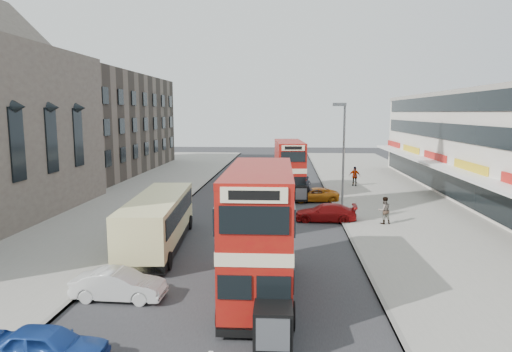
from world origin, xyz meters
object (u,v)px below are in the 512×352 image
at_px(cyclist, 307,193).
at_px(street_lamp, 343,148).
at_px(car_right_b, 314,195).
at_px(coach, 158,219).
at_px(car_left_front, 119,285).
at_px(pedestrian_far, 355,176).
at_px(bus_main, 260,232).
at_px(bus_second, 289,167).
at_px(car_right_a, 325,213).
at_px(car_left_near, 47,347).
at_px(pedestrian_near, 384,210).

bearing_deg(cyclist, street_lamp, -48.89).
bearing_deg(car_right_b, coach, -38.15).
distance_m(car_left_front, pedestrian_far, 31.18).
relative_size(bus_main, pedestrian_far, 4.79).
distance_m(street_lamp, bus_second, 7.95).
distance_m(bus_main, car_left_front, 6.01).
xyz_separation_m(car_left_front, car_right_a, (9.32, 13.62, 0.01)).
bearing_deg(car_left_near, coach, 0.87).
bearing_deg(bus_second, car_left_near, 71.36).
bearing_deg(car_right_b, pedestrian_far, 146.44).
bearing_deg(pedestrian_far, street_lamp, -88.93).
relative_size(car_left_front, car_right_a, 0.87).
relative_size(bus_main, car_right_a, 2.19).
bearing_deg(car_left_front, street_lamp, -30.05).
height_order(bus_main, cyclist, bus_main).
bearing_deg(bus_second, car_right_b, 117.44).
distance_m(car_right_a, cyclist, 6.84).
height_order(car_left_front, pedestrian_near, pedestrian_near).
bearing_deg(pedestrian_near, pedestrian_far, -108.33).
distance_m(car_right_a, pedestrian_far, 15.09).
distance_m(car_left_front, cyclist, 22.03).
relative_size(car_left_near, pedestrian_near, 1.95).
distance_m(coach, pedestrian_near, 14.58).
bearing_deg(street_lamp, car_left_near, -116.81).
height_order(car_right_a, cyclist, cyclist).
distance_m(coach, cyclist, 15.94).
xyz_separation_m(car_left_near, pedestrian_near, (13.40, 17.41, 0.46)).
bearing_deg(bus_main, bus_second, -94.07).
distance_m(street_lamp, car_right_a, 5.80).
bearing_deg(pedestrian_far, cyclist, -108.67).
height_order(car_left_near, car_right_b, car_left_near).
bearing_deg(pedestrian_far, car_left_front, -100.98).
height_order(street_lamp, cyclist, street_lamp).
bearing_deg(bus_main, car_right_a, -107.10).
relative_size(car_left_near, car_right_b, 0.87).
relative_size(bus_main, car_right_b, 2.24).
bearing_deg(coach, pedestrian_far, 51.87).
xyz_separation_m(car_left_front, car_right_b, (8.97, 20.53, -0.03)).
height_order(bus_main, pedestrian_far, bus_main).
relative_size(bus_main, cyclist, 4.23).
relative_size(bus_second, car_left_near, 2.41).
xyz_separation_m(street_lamp, car_right_a, (-1.52, -3.72, -4.17)).
xyz_separation_m(bus_second, pedestrian_far, (6.53, 4.29, -1.35)).
height_order(street_lamp, car_left_near, street_lamp).
relative_size(street_lamp, car_right_b, 1.98).
bearing_deg(cyclist, bus_second, 114.60).
height_order(bus_second, pedestrian_far, bus_second).
relative_size(car_right_b, pedestrian_near, 2.25).
distance_m(bus_second, pedestrian_near, 12.87).
height_order(coach, pedestrian_far, coach).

